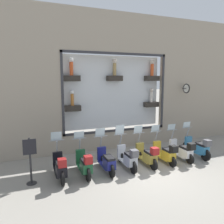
{
  "coord_description": "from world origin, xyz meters",
  "views": [
    {
      "loc": [
        -7.1,
        4.37,
        3.71
      ],
      "look_at": [
        2.19,
        0.75,
        2.19
      ],
      "focal_mm": 35.0,
      "sensor_mm": 36.0,
      "label": 1
    }
  ],
  "objects_px": {
    "scooter_navy_5": "(107,161)",
    "scooter_green_6": "(85,164)",
    "scooter_olive_3": "(148,155)",
    "shop_sign_post": "(30,159)",
    "scooter_teal_0": "(198,148)",
    "scooter_silver_4": "(128,158)",
    "scooter_black_7": "(60,167)",
    "scooter_yellow_2": "(166,153)",
    "scooter_white_1": "(183,151)"
  },
  "relations": [
    {
      "from": "shop_sign_post",
      "to": "scooter_navy_5",
      "type": "bearing_deg",
      "value": -90.29
    },
    {
      "from": "scooter_olive_3",
      "to": "scooter_silver_4",
      "type": "xyz_separation_m",
      "value": [
        0.01,
        0.92,
        0.01
      ]
    },
    {
      "from": "shop_sign_post",
      "to": "scooter_olive_3",
      "type": "bearing_deg",
      "value": -90.98
    },
    {
      "from": "shop_sign_post",
      "to": "scooter_green_6",
      "type": "bearing_deg",
      "value": -92.25
    },
    {
      "from": "scooter_white_1",
      "to": "scooter_black_7",
      "type": "xyz_separation_m",
      "value": [
        0.02,
        5.52,
        0.03
      ]
    },
    {
      "from": "scooter_green_6",
      "to": "scooter_navy_5",
      "type": "bearing_deg",
      "value": -86.18
    },
    {
      "from": "scooter_olive_3",
      "to": "scooter_navy_5",
      "type": "bearing_deg",
      "value": 87.95
    },
    {
      "from": "scooter_olive_3",
      "to": "shop_sign_post",
      "type": "relative_size",
      "value": 1.06
    },
    {
      "from": "scooter_silver_4",
      "to": "scooter_black_7",
      "type": "height_order",
      "value": "scooter_silver_4"
    },
    {
      "from": "scooter_silver_4",
      "to": "scooter_green_6",
      "type": "bearing_deg",
      "value": 90.09
    },
    {
      "from": "shop_sign_post",
      "to": "scooter_silver_4",
      "type": "bearing_deg",
      "value": -91.11
    },
    {
      "from": "scooter_yellow_2",
      "to": "scooter_green_6",
      "type": "xyz_separation_m",
      "value": [
        0.01,
        3.68,
        0.02
      ]
    },
    {
      "from": "scooter_teal_0",
      "to": "shop_sign_post",
      "type": "height_order",
      "value": "shop_sign_post"
    },
    {
      "from": "scooter_olive_3",
      "to": "scooter_black_7",
      "type": "xyz_separation_m",
      "value": [
        0.01,
        3.68,
        0.02
      ]
    },
    {
      "from": "scooter_teal_0",
      "to": "scooter_green_6",
      "type": "bearing_deg",
      "value": 90.04
    },
    {
      "from": "scooter_white_1",
      "to": "scooter_black_7",
      "type": "distance_m",
      "value": 5.52
    },
    {
      "from": "scooter_olive_3",
      "to": "scooter_green_6",
      "type": "distance_m",
      "value": 2.76
    },
    {
      "from": "scooter_yellow_2",
      "to": "shop_sign_post",
      "type": "relative_size",
      "value": 1.06
    },
    {
      "from": "scooter_green_6",
      "to": "scooter_teal_0",
      "type": "bearing_deg",
      "value": -89.96
    },
    {
      "from": "scooter_white_1",
      "to": "scooter_yellow_2",
      "type": "xyz_separation_m",
      "value": [
        0.0,
        0.92,
        0.0
      ]
    },
    {
      "from": "scooter_teal_0",
      "to": "scooter_navy_5",
      "type": "relative_size",
      "value": 1.0
    },
    {
      "from": "scooter_white_1",
      "to": "scooter_black_7",
      "type": "height_order",
      "value": "scooter_black_7"
    },
    {
      "from": "scooter_black_7",
      "to": "scooter_navy_5",
      "type": "bearing_deg",
      "value": -88.29
    },
    {
      "from": "scooter_white_1",
      "to": "scooter_olive_3",
      "type": "relative_size",
      "value": 1.0
    },
    {
      "from": "scooter_teal_0",
      "to": "scooter_olive_3",
      "type": "xyz_separation_m",
      "value": [
        -0.01,
        2.76,
        -0.02
      ]
    },
    {
      "from": "scooter_teal_0",
      "to": "scooter_silver_4",
      "type": "xyz_separation_m",
      "value": [
        -0.0,
        3.68,
        -0.0
      ]
    },
    {
      "from": "scooter_silver_4",
      "to": "scooter_black_7",
      "type": "xyz_separation_m",
      "value": [
        0.0,
        2.76,
        0.01
      ]
    },
    {
      "from": "scooter_silver_4",
      "to": "shop_sign_post",
      "type": "relative_size",
      "value": 1.07
    },
    {
      "from": "scooter_black_7",
      "to": "scooter_olive_3",
      "type": "bearing_deg",
      "value": -90.17
    },
    {
      "from": "scooter_teal_0",
      "to": "scooter_silver_4",
      "type": "bearing_deg",
      "value": 90.01
    },
    {
      "from": "scooter_teal_0",
      "to": "scooter_silver_4",
      "type": "relative_size",
      "value": 1.0
    },
    {
      "from": "scooter_navy_5",
      "to": "scooter_green_6",
      "type": "relative_size",
      "value": 1.0
    },
    {
      "from": "scooter_navy_5",
      "to": "scooter_green_6",
      "type": "bearing_deg",
      "value": 93.82
    },
    {
      "from": "scooter_yellow_2",
      "to": "scooter_white_1",
      "type": "bearing_deg",
      "value": -90.02
    },
    {
      "from": "scooter_olive_3",
      "to": "scooter_navy_5",
      "type": "xyz_separation_m",
      "value": [
        0.07,
        1.84,
        -0.03
      ]
    },
    {
      "from": "scooter_white_1",
      "to": "scooter_olive_3",
      "type": "height_order",
      "value": "scooter_olive_3"
    },
    {
      "from": "scooter_white_1",
      "to": "scooter_navy_5",
      "type": "height_order",
      "value": "scooter_navy_5"
    },
    {
      "from": "scooter_teal_0",
      "to": "scooter_black_7",
      "type": "distance_m",
      "value": 6.43
    },
    {
      "from": "scooter_green_6",
      "to": "scooter_olive_3",
      "type": "bearing_deg",
      "value": -90.09
    },
    {
      "from": "scooter_olive_3",
      "to": "scooter_green_6",
      "type": "xyz_separation_m",
      "value": [
        0.0,
        2.76,
        0.01
      ]
    },
    {
      "from": "scooter_teal_0",
      "to": "scooter_black_7",
      "type": "height_order",
      "value": "scooter_black_7"
    },
    {
      "from": "scooter_teal_0",
      "to": "scooter_black_7",
      "type": "xyz_separation_m",
      "value": [
        0.0,
        6.43,
        0.0
      ]
    },
    {
      "from": "scooter_white_1",
      "to": "scooter_navy_5",
      "type": "relative_size",
      "value": 0.99
    },
    {
      "from": "scooter_teal_0",
      "to": "scooter_white_1",
      "type": "height_order",
      "value": "scooter_teal_0"
    },
    {
      "from": "scooter_navy_5",
      "to": "shop_sign_post",
      "type": "bearing_deg",
      "value": 89.71
    },
    {
      "from": "scooter_teal_0",
      "to": "scooter_silver_4",
      "type": "height_order",
      "value": "scooter_silver_4"
    },
    {
      "from": "scooter_green_6",
      "to": "shop_sign_post",
      "type": "xyz_separation_m",
      "value": [
        0.08,
        1.93,
        0.44
      ]
    },
    {
      "from": "scooter_teal_0",
      "to": "scooter_yellow_2",
      "type": "height_order",
      "value": "scooter_teal_0"
    },
    {
      "from": "scooter_olive_3",
      "to": "shop_sign_post",
      "type": "height_order",
      "value": "shop_sign_post"
    },
    {
      "from": "scooter_navy_5",
      "to": "shop_sign_post",
      "type": "distance_m",
      "value": 2.89
    }
  ]
}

